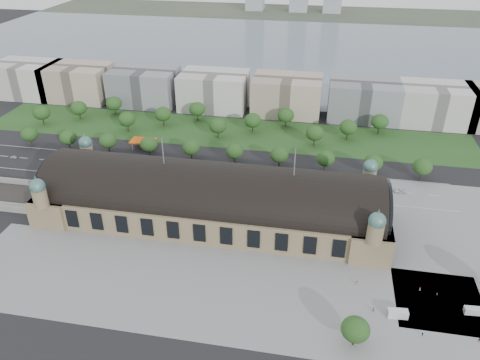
% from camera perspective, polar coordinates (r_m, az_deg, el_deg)
% --- Properties ---
extents(ground, '(900.00, 900.00, 0.00)m').
position_cam_1_polar(ground, '(208.52, -3.47, -4.67)').
color(ground, black).
rests_on(ground, ground).
extents(station, '(150.00, 48.40, 44.30)m').
position_cam_1_polar(station, '(202.88, -3.56, -2.28)').
color(station, '#887854').
rests_on(station, ground).
extents(plaza_south, '(190.00, 48.00, 0.12)m').
position_cam_1_polar(plaza_south, '(173.24, -3.66, -13.16)').
color(plaza_south, gray).
rests_on(plaza_south, ground).
extents(plaza_east, '(56.00, 100.00, 0.12)m').
position_cam_1_polar(plaza_east, '(212.39, 24.89, -7.12)').
color(plaza_east, gray).
rests_on(plaza_east, ground).
extents(road_slab, '(260.00, 26.00, 0.10)m').
position_cam_1_polar(road_slab, '(244.35, -5.95, 0.81)').
color(road_slab, black).
rests_on(road_slab, ground).
extents(grass_belt, '(300.00, 45.00, 0.10)m').
position_cam_1_polar(grass_belt, '(290.85, -2.05, 5.91)').
color(grass_belt, '#275120').
rests_on(grass_belt, ground).
extents(petrol_station, '(14.00, 13.00, 5.05)m').
position_cam_1_polar(petrol_station, '(276.36, -11.24, 4.66)').
color(petrol_station, '#E0560D').
rests_on(petrol_station, ground).
extents(lake, '(700.00, 320.00, 0.08)m').
position_cam_1_polar(lake, '(481.03, 5.17, 15.55)').
color(lake, slate).
rests_on(lake, ground).
extents(far_shore, '(700.00, 120.00, 0.14)m').
position_cam_1_polar(far_shore, '(676.09, 7.05, 19.61)').
color(far_shore, '#44513D').
rests_on(far_shore, ground).
extents(office_0, '(45.00, 32.00, 24.00)m').
position_cam_1_polar(office_0, '(382.67, -24.46, 11.15)').
color(office_0, silver).
rests_on(office_0, ground).
extents(office_1, '(45.00, 32.00, 24.00)m').
position_cam_1_polar(office_1, '(361.87, -19.10, 11.21)').
color(office_1, '#BDAB95').
rests_on(office_1, ground).
extents(office_2, '(45.00, 32.00, 24.00)m').
position_cam_1_polar(office_2, '(340.72, -11.56, 11.14)').
color(office_2, gray).
rests_on(office_2, ground).
extents(office_3, '(45.00, 32.00, 24.00)m').
position_cam_1_polar(office_3, '(325.93, -3.19, 10.84)').
color(office_3, silver).
rests_on(office_3, ground).
extents(office_4, '(45.00, 32.00, 24.00)m').
position_cam_1_polar(office_4, '(318.38, 5.74, 10.27)').
color(office_4, '#BDAB95').
rests_on(office_4, ground).
extents(office_5, '(45.00, 32.00, 24.00)m').
position_cam_1_polar(office_5, '(318.60, 14.84, 9.43)').
color(office_5, gray).
rests_on(office_5, ground).
extents(office_6, '(45.00, 32.00, 24.00)m').
position_cam_1_polar(office_6, '(325.44, 22.80, 8.50)').
color(office_6, silver).
rests_on(office_6, ground).
extents(tree_row_0, '(9.60, 9.60, 11.52)m').
position_cam_1_polar(tree_row_0, '(295.10, -24.29, 5.11)').
color(tree_row_0, '#2D2116').
rests_on(tree_row_0, ground).
extents(tree_row_1, '(9.60, 9.60, 11.52)m').
position_cam_1_polar(tree_row_1, '(282.50, -20.22, 4.90)').
color(tree_row_1, '#2D2116').
rests_on(tree_row_1, ground).
extents(tree_row_2, '(9.60, 9.60, 11.52)m').
position_cam_1_polar(tree_row_2, '(271.44, -15.81, 4.64)').
color(tree_row_2, '#2D2116').
rests_on(tree_row_2, ground).
extents(tree_row_3, '(9.60, 9.60, 11.52)m').
position_cam_1_polar(tree_row_3, '(262.12, -11.05, 4.33)').
color(tree_row_3, '#2D2116').
rests_on(tree_row_3, ground).
extents(tree_row_4, '(9.60, 9.60, 11.52)m').
position_cam_1_polar(tree_row_4, '(254.73, -5.99, 3.96)').
color(tree_row_4, '#2D2116').
rests_on(tree_row_4, ground).
extents(tree_row_5, '(9.60, 9.60, 11.52)m').
position_cam_1_polar(tree_row_5, '(249.44, -0.67, 3.54)').
color(tree_row_5, '#2D2116').
rests_on(tree_row_5, ground).
extents(tree_row_6, '(9.60, 9.60, 11.52)m').
position_cam_1_polar(tree_row_6, '(246.38, 4.82, 3.08)').
color(tree_row_6, '#2D2116').
rests_on(tree_row_6, ground).
extents(tree_row_7, '(9.60, 9.60, 11.52)m').
position_cam_1_polar(tree_row_7, '(245.63, 10.40, 2.58)').
color(tree_row_7, '#2D2116').
rests_on(tree_row_7, ground).
extents(tree_row_8, '(9.60, 9.60, 11.52)m').
position_cam_1_polar(tree_row_8, '(247.23, 15.95, 2.06)').
color(tree_row_8, '#2D2116').
rests_on(tree_row_8, ground).
extents(tree_row_9, '(9.60, 9.60, 11.52)m').
position_cam_1_polar(tree_row_9, '(251.12, 21.37, 1.53)').
color(tree_row_9, '#2D2116').
rests_on(tree_row_9, ground).
extents(tree_belt_0, '(10.40, 10.40, 12.48)m').
position_cam_1_polar(tree_belt_0, '(323.07, -23.03, 7.55)').
color(tree_belt_0, '#2D2116').
rests_on(tree_belt_0, ground).
extents(tree_belt_1, '(10.40, 10.40, 12.48)m').
position_cam_1_polar(tree_belt_1, '(322.90, -19.07, 8.30)').
color(tree_belt_1, '#2D2116').
rests_on(tree_belt_1, ground).
extents(tree_belt_2, '(10.40, 10.40, 12.48)m').
position_cam_1_polar(tree_belt_2, '(324.29, -15.12, 9.00)').
color(tree_belt_2, '#2D2116').
rests_on(tree_belt_2, ground).
extents(tree_belt_3, '(10.40, 10.40, 12.48)m').
position_cam_1_polar(tree_belt_3, '(296.37, -13.62, 7.22)').
color(tree_belt_3, '#2D2116').
rests_on(tree_belt_3, ground).
extents(tree_belt_4, '(10.40, 10.40, 12.48)m').
position_cam_1_polar(tree_belt_4, '(299.82, -9.37, 7.94)').
color(tree_belt_4, '#2D2116').
rests_on(tree_belt_4, ground).
extents(tree_belt_5, '(10.40, 10.40, 12.48)m').
position_cam_1_polar(tree_belt_5, '(304.89, -5.23, 8.60)').
color(tree_belt_5, '#2D2116').
rests_on(tree_belt_5, ground).
extents(tree_belt_6, '(10.40, 10.40, 12.48)m').
position_cam_1_polar(tree_belt_6, '(278.91, -2.73, 6.61)').
color(tree_belt_6, '#2D2116').
rests_on(tree_belt_6, ground).
extents(tree_belt_7, '(10.40, 10.40, 12.48)m').
position_cam_1_polar(tree_belt_7, '(286.38, 1.55, 7.27)').
color(tree_belt_7, '#2D2116').
rests_on(tree_belt_7, ground).
extents(tree_belt_8, '(10.40, 10.40, 12.48)m').
position_cam_1_polar(tree_belt_8, '(295.37, 5.60, 7.86)').
color(tree_belt_8, '#2D2116').
rests_on(tree_belt_8, ground).
extents(tree_belt_9, '(10.40, 10.40, 12.48)m').
position_cam_1_polar(tree_belt_9, '(272.48, 9.10, 5.67)').
color(tree_belt_9, '#2D2116').
rests_on(tree_belt_9, ground).
extents(tree_belt_10, '(10.40, 10.40, 12.48)m').
position_cam_1_polar(tree_belt_10, '(283.96, 13.05, 6.28)').
color(tree_belt_10, '#2D2116').
rests_on(tree_belt_10, ground).
extents(tree_belt_11, '(10.40, 10.40, 12.48)m').
position_cam_1_polar(tree_belt_11, '(296.70, 16.69, 6.82)').
color(tree_belt_11, '#2D2116').
rests_on(tree_belt_11, ground).
extents(tree_plaza_s, '(9.00, 9.00, 10.64)m').
position_cam_1_polar(tree_plaza_s, '(154.71, 13.90, -17.26)').
color(tree_plaza_s, '#2D2116').
rests_on(tree_plaza_s, ground).
extents(traffic_car_0, '(3.93, 1.59, 1.34)m').
position_cam_1_polar(traffic_car_0, '(286.95, -25.88, 2.55)').
color(traffic_car_0, silver).
rests_on(traffic_car_0, ground).
extents(traffic_car_1, '(4.84, 1.92, 1.57)m').
position_cam_1_polar(traffic_car_1, '(272.47, -20.33, 2.40)').
color(traffic_car_1, gray).
rests_on(traffic_car_1, ground).
extents(traffic_car_2, '(5.57, 2.72, 1.53)m').
position_cam_1_polar(traffic_car_2, '(251.22, -13.37, 1.16)').
color(traffic_car_2, black).
rests_on(traffic_car_2, ground).
extents(traffic_car_3, '(5.56, 2.80, 1.55)m').
position_cam_1_polar(traffic_car_3, '(250.24, -9.47, 1.49)').
color(traffic_car_3, maroon).
rests_on(traffic_car_3, ground).
extents(traffic_car_4, '(4.34, 2.05, 1.44)m').
position_cam_1_polar(traffic_car_4, '(235.34, 2.00, -0.05)').
color(traffic_car_4, '#171B40').
rests_on(traffic_car_4, ground).
extents(traffic_car_5, '(4.07, 1.76, 1.30)m').
position_cam_1_polar(traffic_car_5, '(242.13, 9.29, 0.44)').
color(traffic_car_5, '#585B60').
rests_on(traffic_car_5, ground).
extents(traffic_car_6, '(5.93, 2.90, 1.62)m').
position_cam_1_polar(traffic_car_6, '(239.09, 18.90, -1.27)').
color(traffic_car_6, white).
rests_on(traffic_car_6, ground).
extents(parked_car_0, '(4.58, 4.07, 1.50)m').
position_cam_1_polar(parked_car_0, '(241.62, -14.86, -0.27)').
color(parked_car_0, black).
rests_on(parked_car_0, ground).
extents(parked_car_1, '(6.24, 5.03, 1.58)m').
position_cam_1_polar(parked_car_1, '(253.43, -19.18, 0.51)').
color(parked_car_1, maroon).
rests_on(parked_car_1, ground).
extents(parked_car_2, '(4.67, 4.08, 1.29)m').
position_cam_1_polar(parked_car_2, '(239.94, -13.42, -0.32)').
color(parked_car_2, '#1B1B4B').
rests_on(parked_car_2, ground).
extents(parked_car_3, '(4.33, 3.33, 1.38)m').
position_cam_1_polar(parked_car_3, '(237.88, -10.35, -0.22)').
color(parked_car_3, '#505157').
rests_on(parked_car_3, ground).
extents(parked_car_4, '(4.49, 4.03, 1.48)m').
position_cam_1_polar(parked_car_4, '(234.06, -10.27, -0.74)').
color(parked_car_4, silver).
rests_on(parked_car_4, ground).
extents(parked_car_5, '(5.71, 5.07, 1.47)m').
position_cam_1_polar(parked_car_5, '(232.68, -6.35, -0.61)').
color(parked_car_5, gray).
rests_on(parked_car_5, ground).
extents(parked_car_6, '(5.64, 5.21, 1.59)m').
position_cam_1_polar(parked_car_6, '(232.65, -6.35, -0.59)').
color(parked_car_6, black).
rests_on(parked_car_6, ground).
extents(bus_west, '(13.13, 3.94, 3.61)m').
position_cam_1_polar(bus_west, '(237.71, -7.24, 0.33)').
color(bus_west, '#AB1B34').
rests_on(bus_west, ground).
extents(bus_mid, '(11.96, 3.05, 3.31)m').
position_cam_1_polar(bus_mid, '(228.41, 0.04, -0.76)').
color(bus_mid, white).
rests_on(bus_mid, ground).
extents(bus_east, '(12.11, 3.74, 3.32)m').
position_cam_1_polar(bus_east, '(229.93, 8.15, -0.87)').
color(bus_east, silver).
rests_on(bus_east, ground).
extents(van_east, '(5.86, 2.66, 2.48)m').
position_cam_1_polar(van_east, '(181.53, 26.43, -14.09)').
color(van_east, silver).
rests_on(van_east, ground).
extents(van_south, '(6.83, 3.14, 2.88)m').
position_cam_1_polar(van_south, '(170.83, 18.54, -15.19)').
color(van_south, silver).
rests_on(van_south, ground).
extents(pedestrian_0, '(1.00, 0.72, 1.85)m').
position_cam_1_polar(pedestrian_0, '(179.14, 14.06, -12.07)').
color(pedestrian_0, gray).
rests_on(pedestrian_0, ground).
extents(pedestrian_1, '(0.75, 0.77, 1.79)m').
position_cam_1_polar(pedestrian_1, '(170.71, 15.96, -14.94)').
color(pedestrian_1, gray).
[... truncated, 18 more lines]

